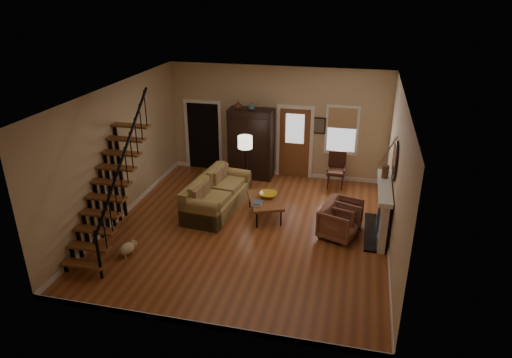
% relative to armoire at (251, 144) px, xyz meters
% --- Properties ---
extents(room, '(7.00, 7.33, 3.30)m').
position_rel_armoire_xyz_m(room, '(0.29, -1.39, 0.46)').
color(room, brown).
rests_on(room, ground).
extents(staircase, '(0.94, 2.80, 3.20)m').
position_rel_armoire_xyz_m(staircase, '(-2.08, -4.45, 0.55)').
color(staircase, brown).
rests_on(staircase, ground).
extents(fireplace, '(0.33, 1.95, 2.30)m').
position_rel_armoire_xyz_m(fireplace, '(3.83, -2.65, -0.31)').
color(fireplace, black).
rests_on(fireplace, ground).
extents(armoire, '(1.30, 0.60, 2.10)m').
position_rel_armoire_xyz_m(armoire, '(0.00, 0.00, 0.00)').
color(armoire, black).
rests_on(armoire, ground).
extents(vase_a, '(0.24, 0.24, 0.25)m').
position_rel_armoire_xyz_m(vase_a, '(-0.35, -0.10, 1.17)').
color(vase_a, '#4C2619').
rests_on(vase_a, armoire).
extents(vase_b, '(0.20, 0.20, 0.21)m').
position_rel_armoire_xyz_m(vase_b, '(0.05, -0.10, 1.16)').
color(vase_b, '#334C60').
rests_on(vase_b, armoire).
extents(sofa, '(1.25, 2.44, 0.87)m').
position_rel_armoire_xyz_m(sofa, '(-0.32, -2.35, -0.61)').
color(sofa, olive).
rests_on(sofa, ground).
extents(coffee_table, '(1.17, 1.46, 0.49)m').
position_rel_armoire_xyz_m(coffee_table, '(0.95, -2.44, -0.81)').
color(coffee_table, brown).
rests_on(coffee_table, ground).
extents(bowl, '(0.43, 0.43, 0.11)m').
position_rel_armoire_xyz_m(bowl, '(1.00, -2.29, -0.51)').
color(bowl, gold).
rests_on(bowl, coffee_table).
extents(books, '(0.23, 0.32, 0.06)m').
position_rel_armoire_xyz_m(books, '(0.83, -2.74, -0.53)').
color(books, beige).
rests_on(books, coffee_table).
extents(armchair_left, '(1.03, 1.02, 0.74)m').
position_rel_armoire_xyz_m(armchair_left, '(2.83, -3.04, -0.68)').
color(armchair_left, maroon).
rests_on(armchair_left, ground).
extents(armchair_right, '(0.97, 0.95, 0.72)m').
position_rel_armoire_xyz_m(armchair_right, '(2.90, -2.59, -0.69)').
color(armchair_right, maroon).
rests_on(armchair_right, ground).
extents(floor_lamp, '(0.46, 0.46, 1.71)m').
position_rel_armoire_xyz_m(floor_lamp, '(0.16, -1.31, -0.20)').
color(floor_lamp, black).
rests_on(floor_lamp, ground).
extents(side_chair, '(0.54, 0.54, 1.02)m').
position_rel_armoire_xyz_m(side_chair, '(2.55, -0.20, -0.54)').
color(side_chair, '#3B1E12').
rests_on(side_chair, ground).
extents(dog, '(0.39, 0.48, 0.30)m').
position_rel_armoire_xyz_m(dog, '(-1.57, -4.87, -0.90)').
color(dog, beige).
rests_on(dog, ground).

